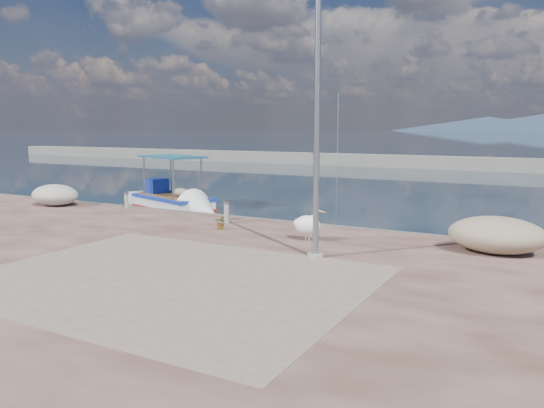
{
  "coord_description": "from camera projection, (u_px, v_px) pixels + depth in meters",
  "views": [
    {
      "loc": [
        8.79,
        -12.24,
        3.95
      ],
      "look_at": [
        0.0,
        3.8,
        1.3
      ],
      "focal_mm": 35.0,
      "sensor_mm": 36.0,
      "label": 1
    }
  ],
  "objects": [
    {
      "name": "quay_patch",
      "position": [
        168.0,
        278.0,
        12.22
      ],
      "size": [
        9.0,
        7.0,
        0.01
      ],
      "primitive_type": "cube",
      "color": "gray",
      "rests_on": "quay"
    },
    {
      "name": "boat_left",
      "position": [
        172.0,
        203.0,
        26.28
      ],
      "size": [
        6.56,
        3.95,
        3.0
      ],
      "rotation": [
        0.0,
        0.0,
        -0.33
      ],
      "color": "white",
      "rests_on": "ground"
    },
    {
      "name": "bollard_near",
      "position": [
        227.0,
        211.0,
        19.32
      ],
      "size": [
        0.26,
        0.26,
        0.79
      ],
      "color": "gray",
      "rests_on": "quay"
    },
    {
      "name": "quay",
      "position": [
        26.0,
        323.0,
        10.13
      ],
      "size": [
        44.0,
        22.0,
        0.5
      ],
      "primitive_type": "cube",
      "color": "#49291F",
      "rests_on": "ground"
    },
    {
      "name": "pelican",
      "position": [
        308.0,
        224.0,
        16.18
      ],
      "size": [
        1.14,
        0.65,
        1.09
      ],
      "rotation": [
        0.0,
        0.0,
        -0.17
      ],
      "color": "tan",
      "rests_on": "quay"
    },
    {
      "name": "lamp_post",
      "position": [
        317.0,
        133.0,
        13.75
      ],
      "size": [
        0.44,
        0.96,
        7.0
      ],
      "color": "gray",
      "rests_on": "quay"
    },
    {
      "name": "potted_plant",
      "position": [
        221.0,
        223.0,
        18.05
      ],
      "size": [
        0.46,
        0.41,
        0.46
      ],
      "primitive_type": "imported",
      "rotation": [
        0.0,
        0.0,
        0.13
      ],
      "color": "#33722D",
      "rests_on": "quay"
    },
    {
      "name": "breakwater",
      "position": [
        456.0,
        163.0,
        50.0
      ],
      "size": [
        120.0,
        2.2,
        7.5
      ],
      "color": "gray",
      "rests_on": "ground"
    },
    {
      "name": "bollard_far",
      "position": [
        126.0,
        199.0,
        22.86
      ],
      "size": [
        0.22,
        0.22,
        0.67
      ],
      "color": "gray",
      "rests_on": "quay"
    },
    {
      "name": "ground",
      "position": [
        209.0,
        265.0,
        15.37
      ],
      "size": [
        1400.0,
        1400.0,
        0.0
      ],
      "primitive_type": "plane",
      "color": "#162635",
      "rests_on": "ground"
    },
    {
      "name": "net_pile_a",
      "position": [
        55.0,
        195.0,
        23.56
      ],
      "size": [
        2.29,
        1.67,
        0.94
      ],
      "primitive_type": "ellipsoid",
      "color": "beige",
      "rests_on": "quay"
    },
    {
      "name": "net_pile_c",
      "position": [
        497.0,
        235.0,
        14.63
      ],
      "size": [
        2.59,
        1.85,
        1.02
      ],
      "primitive_type": "ellipsoid",
      "color": "#BEAA8D",
      "rests_on": "quay"
    }
  ]
}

